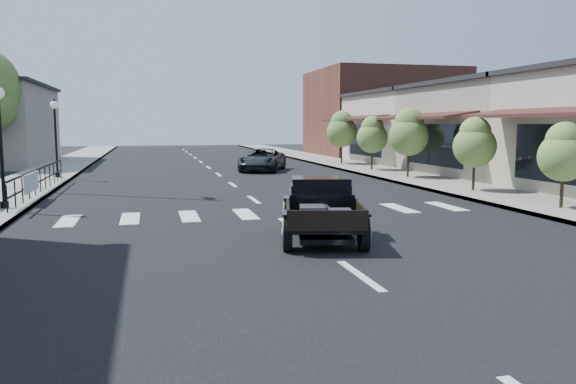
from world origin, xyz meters
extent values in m
plane|color=black|center=(0.00, 0.00, 0.00)|extent=(120.00, 120.00, 0.00)
cube|color=black|center=(0.00, 15.00, 0.01)|extent=(14.00, 80.00, 0.02)
cube|color=#9A978C|center=(-8.50, 15.00, 0.07)|extent=(3.00, 80.00, 0.15)
cube|color=gray|center=(8.50, 15.00, 0.07)|extent=(3.00, 80.00, 0.15)
cube|color=gray|center=(15.00, 13.00, 2.25)|extent=(10.00, 9.00, 4.50)
cube|color=beige|center=(15.00, 22.00, 2.25)|extent=(10.00, 9.00, 4.50)
cube|color=brown|center=(15.50, 32.00, 3.50)|extent=(11.00, 10.00, 7.00)
imported|color=black|center=(2.66, 18.77, 0.62)|extent=(3.63, 4.91, 1.24)
camera|label=1|loc=(-3.45, -11.77, 2.59)|focal=35.00mm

